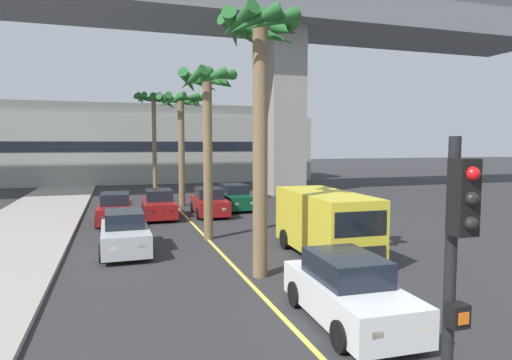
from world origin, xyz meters
The scene contains 15 objects.
lane_stripe_center centered at (0.00, 24.00, 0.00)m, with size 0.14×56.00×0.01m, color #DBCC4C.
bridge_overpass centered at (0.96, 36.88, 13.97)m, with size 69.55×8.00×17.61m.
pier_building_backdrop centered at (0.00, 51.80, 4.02)m, with size 34.48×8.04×8.16m.
car_queue_front centered at (-1.48, 27.17, 0.72)m, with size 1.91×4.14×1.56m.
car_queue_second centered at (1.33, 11.20, 0.72)m, with size 1.94×4.16×1.56m.
car_queue_third centered at (-3.78, 26.21, 0.72)m, with size 1.92×4.15×1.56m.
car_queue_fourth centered at (3.35, 29.01, 0.72)m, with size 1.95×4.16×1.56m.
car_queue_fifth centered at (1.38, 27.25, 0.72)m, with size 1.96×4.16×1.56m.
car_queue_sixth centered at (-3.44, 19.67, 0.72)m, with size 1.89×4.13×1.56m.
delivery_van centered at (3.50, 16.71, 1.29)m, with size 2.27×5.30×2.36m.
traffic_light_median_near centered at (-0.45, 5.95, 2.71)m, with size 0.24×0.37×4.20m.
palm_tree_near_median centered at (0.07, 20.94, 5.76)m, with size 2.61×2.62×7.37m.
palm_tree_mid_median centered at (0.42, 31.49, 5.98)m, with size 3.23×3.23×7.46m.
palm_tree_far_median centered at (0.49, 15.16, 6.30)m, with size 2.63×2.66×8.16m.
palm_tree_farthest_median centered at (-0.78, 38.05, 6.89)m, with size 3.06×3.06×8.12m.
Camera 1 is at (-3.68, 2.42, 4.13)m, focal length 30.89 mm.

